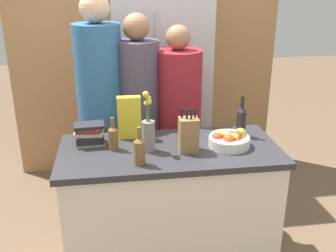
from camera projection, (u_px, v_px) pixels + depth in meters
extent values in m
cube|color=silver|center=(170.00, 211.00, 2.66)|extent=(1.35, 0.63, 0.85)
cube|color=#2D2D33|center=(170.00, 151.00, 2.50)|extent=(1.40, 0.65, 0.04)
cube|color=#AD7A4C|center=(146.00, 43.00, 3.84)|extent=(2.60, 0.12, 2.60)
cube|color=#B7B7BC|center=(160.00, 80.00, 3.62)|extent=(0.85, 0.60, 2.02)
cylinder|color=#B7B7BC|center=(157.00, 78.00, 3.29)|extent=(0.02, 0.02, 1.11)
cylinder|color=silver|center=(229.00, 142.00, 2.51)|extent=(0.26, 0.26, 0.06)
torus|color=silver|center=(229.00, 138.00, 2.50)|extent=(0.26, 0.26, 0.02)
sphere|color=#99B233|center=(241.00, 134.00, 2.53)|extent=(0.08, 0.08, 0.08)
sphere|color=red|center=(237.00, 136.00, 2.50)|extent=(0.07, 0.07, 0.07)
sphere|color=#C64C23|center=(229.00, 140.00, 2.46)|extent=(0.07, 0.07, 0.07)
sphere|color=red|center=(218.00, 138.00, 2.51)|extent=(0.07, 0.07, 0.07)
sphere|color=red|center=(230.00, 136.00, 2.52)|extent=(0.06, 0.06, 0.06)
cylinder|color=yellow|center=(226.00, 135.00, 2.49)|extent=(0.14, 0.12, 0.03)
cube|color=olive|center=(188.00, 135.00, 2.42)|extent=(0.12, 0.10, 0.22)
cylinder|color=black|center=(182.00, 114.00, 2.38)|extent=(0.01, 0.01, 0.07)
cylinder|color=black|center=(187.00, 115.00, 2.36)|extent=(0.01, 0.01, 0.07)
cylinder|color=black|center=(191.00, 115.00, 2.36)|extent=(0.01, 0.01, 0.07)
cylinder|color=black|center=(195.00, 114.00, 2.39)|extent=(0.01, 0.01, 0.07)
cylinder|color=gray|center=(148.00, 136.00, 2.42)|extent=(0.08, 0.08, 0.20)
cylinder|color=#477538|center=(148.00, 110.00, 2.36)|extent=(0.01, 0.01, 0.15)
sphere|color=gold|center=(148.00, 98.00, 2.33)|extent=(0.03, 0.03, 0.03)
cylinder|color=#477538|center=(148.00, 110.00, 2.37)|extent=(0.02, 0.01, 0.14)
sphere|color=gold|center=(148.00, 98.00, 2.35)|extent=(0.03, 0.03, 0.03)
cylinder|color=#477538|center=(147.00, 112.00, 2.37)|extent=(0.01, 0.02, 0.11)
sphere|color=gold|center=(146.00, 103.00, 2.35)|extent=(0.03, 0.03, 0.03)
cylinder|color=#477538|center=(147.00, 108.00, 2.35)|extent=(0.02, 0.03, 0.17)
sphere|color=gold|center=(146.00, 94.00, 2.31)|extent=(0.04, 0.04, 0.04)
cylinder|color=#477538|center=(149.00, 112.00, 2.36)|extent=(0.02, 0.01, 0.13)
sphere|color=gold|center=(149.00, 102.00, 2.33)|extent=(0.04, 0.04, 0.04)
cube|color=yellow|center=(129.00, 117.00, 2.61)|extent=(0.16, 0.06, 0.29)
cylinder|color=#334770|center=(185.00, 129.00, 2.68)|extent=(0.08, 0.08, 0.09)
torus|color=#334770|center=(190.00, 131.00, 2.65)|extent=(0.05, 0.06, 0.06)
cube|color=#B7A88E|center=(91.00, 143.00, 2.55)|extent=(0.19, 0.13, 0.02)
cube|color=#232328|center=(90.00, 140.00, 2.54)|extent=(0.19, 0.15, 0.02)
cube|color=#232328|center=(90.00, 136.00, 2.53)|extent=(0.16, 0.12, 0.03)
cube|color=#B7A88E|center=(89.00, 133.00, 2.52)|extent=(0.19, 0.13, 0.02)
cube|color=maroon|center=(89.00, 129.00, 2.51)|extent=(0.16, 0.15, 0.03)
cube|color=#232328|center=(89.00, 125.00, 2.50)|extent=(0.20, 0.14, 0.02)
cylinder|color=brown|center=(113.00, 140.00, 2.45)|extent=(0.06, 0.06, 0.13)
cone|color=brown|center=(113.00, 128.00, 2.43)|extent=(0.06, 0.06, 0.03)
cylinder|color=brown|center=(112.00, 122.00, 2.41)|extent=(0.02, 0.02, 0.06)
cylinder|color=black|center=(241.00, 124.00, 2.65)|extent=(0.06, 0.06, 0.18)
cone|color=black|center=(242.00, 109.00, 2.61)|extent=(0.06, 0.06, 0.03)
cylinder|color=black|center=(243.00, 101.00, 2.59)|extent=(0.02, 0.02, 0.07)
cylinder|color=brown|center=(140.00, 153.00, 2.25)|extent=(0.07, 0.07, 0.14)
cone|color=brown|center=(139.00, 139.00, 2.22)|extent=(0.07, 0.07, 0.03)
cylinder|color=brown|center=(139.00, 132.00, 2.21)|extent=(0.03, 0.03, 0.06)
cube|color=#383842|center=(105.00, 173.00, 3.15)|extent=(0.29, 0.21, 0.87)
cylinder|color=#2D6093|center=(99.00, 75.00, 2.86)|extent=(0.34, 0.34, 0.73)
sphere|color=#DBAD89|center=(94.00, 8.00, 2.69)|extent=(0.21, 0.21, 0.21)
cube|color=#383842|center=(140.00, 174.00, 3.20)|extent=(0.28, 0.21, 0.81)
cylinder|color=#4C4256|center=(138.00, 86.00, 2.94)|extent=(0.33, 0.33, 0.67)
sphere|color=#996B4C|center=(136.00, 27.00, 2.78)|extent=(0.19, 0.19, 0.19)
cube|color=#383842|center=(177.00, 172.00, 3.27)|extent=(0.31, 0.23, 0.76)
cylinder|color=maroon|center=(178.00, 91.00, 3.02)|extent=(0.37, 0.37, 0.64)
sphere|color=#996B4C|center=(178.00, 37.00, 2.87)|extent=(0.18, 0.18, 0.18)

